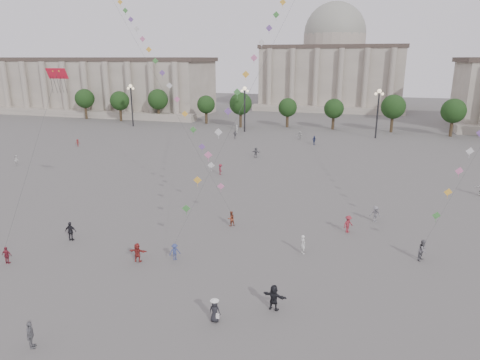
# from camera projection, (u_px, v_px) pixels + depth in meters

# --- Properties ---
(ground) EXTENTS (360.00, 360.00, 0.00)m
(ground) POSITION_uv_depth(u_px,v_px,m) (185.00, 282.00, 33.75)
(ground) COLOR #555250
(ground) RESTS_ON ground
(hall_west) EXTENTS (84.00, 26.22, 17.20)m
(hall_west) POSITION_uv_depth(u_px,v_px,m) (87.00, 85.00, 138.46)
(hall_west) COLOR gray
(hall_west) RESTS_ON ground
(hall_central) EXTENTS (48.30, 34.30, 35.50)m
(hall_central) POSITION_uv_depth(u_px,v_px,m) (332.00, 66.00, 148.96)
(hall_central) COLOR gray
(hall_central) RESTS_ON ground
(tree_row) EXTENTS (137.12, 5.12, 8.00)m
(tree_row) POSITION_uv_depth(u_px,v_px,m) (313.00, 107.00, 104.18)
(tree_row) COLOR #362A1B
(tree_row) RESTS_ON ground
(lamp_post_far_west) EXTENTS (2.00, 0.90, 10.65)m
(lamp_post_far_west) POSITION_uv_depth(u_px,v_px,m) (131.00, 97.00, 108.54)
(lamp_post_far_west) COLOR #262628
(lamp_post_far_west) RESTS_ON ground
(lamp_post_mid_west) EXTENTS (2.00, 0.90, 10.65)m
(lamp_post_mid_west) POSITION_uv_depth(u_px,v_px,m) (245.00, 101.00, 100.36)
(lamp_post_mid_west) COLOR #262628
(lamp_post_mid_west) RESTS_ON ground
(lamp_post_mid_east) EXTENTS (2.00, 0.90, 10.65)m
(lamp_post_mid_east) POSITION_uv_depth(u_px,v_px,m) (378.00, 105.00, 92.17)
(lamp_post_mid_east) COLOR #262628
(lamp_post_mid_east) RESTS_ON ground
(person_crowd_0) EXTENTS (1.06, 1.06, 1.81)m
(person_crowd_0) POSITION_uv_depth(u_px,v_px,m) (314.00, 140.00, 86.91)
(person_crowd_0) COLOR navy
(person_crowd_0) RESTS_ON ground
(person_crowd_1) EXTENTS (0.99, 0.98, 1.61)m
(person_crowd_1) POSITION_uv_depth(u_px,v_px,m) (16.00, 160.00, 70.61)
(person_crowd_1) COLOR silver
(person_crowd_1) RESTS_ON ground
(person_crowd_2) EXTENTS (1.09, 1.05, 1.49)m
(person_crowd_2) POSITION_uv_depth(u_px,v_px,m) (78.00, 143.00, 85.08)
(person_crowd_2) COLOR maroon
(person_crowd_2) RESTS_ON ground
(person_crowd_3) EXTENTS (1.82, 0.87, 1.89)m
(person_crowd_3) POSITION_uv_depth(u_px,v_px,m) (274.00, 297.00, 29.81)
(person_crowd_3) COLOR black
(person_crowd_3) RESTS_ON ground
(person_crowd_4) EXTENTS (1.64, 1.24, 1.73)m
(person_crowd_4) POSITION_uv_depth(u_px,v_px,m) (300.00, 135.00, 92.74)
(person_crowd_4) COLOR #B0B1AD
(person_crowd_4) RESTS_ON ground
(person_crowd_6) EXTENTS (1.27, 0.91, 1.78)m
(person_crowd_6) POSITION_uv_depth(u_px,v_px,m) (375.00, 214.00, 45.91)
(person_crowd_6) COLOR slate
(person_crowd_6) RESTS_ON ground
(person_crowd_8) EXTENTS (1.27, 1.31, 1.80)m
(person_crowd_8) POSITION_uv_depth(u_px,v_px,m) (348.00, 224.00, 43.09)
(person_crowd_8) COLOR maroon
(person_crowd_8) RESTS_ON ground
(person_crowd_10) EXTENTS (0.50, 0.72, 1.87)m
(person_crowd_10) POSITION_uv_depth(u_px,v_px,m) (237.00, 129.00, 100.63)
(person_crowd_10) COLOR silver
(person_crowd_10) RESTS_ON ground
(person_crowd_12) EXTENTS (1.74, 0.93, 1.79)m
(person_crowd_12) POSITION_uv_depth(u_px,v_px,m) (256.00, 153.00, 75.70)
(person_crowd_12) COLOR slate
(person_crowd_12) RESTS_ON ground
(person_crowd_13) EXTENTS (0.73, 0.77, 1.77)m
(person_crowd_13) POSITION_uv_depth(u_px,v_px,m) (303.00, 244.00, 38.46)
(person_crowd_13) COLOR silver
(person_crowd_13) RESTS_ON ground
(person_crowd_16) EXTENTS (1.10, 0.74, 1.74)m
(person_crowd_16) POSITION_uv_depth(u_px,v_px,m) (235.00, 135.00, 93.50)
(person_crowd_16) COLOR slate
(person_crowd_16) RESTS_ON ground
(person_crowd_17) EXTENTS (1.09, 1.21, 1.63)m
(person_crowd_17) POSITION_uv_depth(u_px,v_px,m) (220.00, 169.00, 64.60)
(person_crowd_17) COLOR maroon
(person_crowd_17) RESTS_ON ground
(tourist_0) EXTENTS (0.94, 0.48, 1.55)m
(tourist_0) POSITION_uv_depth(u_px,v_px,m) (7.00, 255.00, 36.57)
(tourist_0) COLOR maroon
(tourist_0) RESTS_ON ground
(tourist_2) EXTENTS (1.63, 0.68, 1.71)m
(tourist_2) POSITION_uv_depth(u_px,v_px,m) (137.00, 252.00, 36.91)
(tourist_2) COLOR maroon
(tourist_2) RESTS_ON ground
(tourist_3) EXTENTS (0.89, 1.12, 1.78)m
(tourist_3) POSITION_uv_depth(u_px,v_px,m) (30.00, 335.00, 25.85)
(tourist_3) COLOR slate
(tourist_3) RESTS_ON ground
(tourist_4) EXTENTS (1.17, 0.64, 1.89)m
(tourist_4) POSITION_uv_depth(u_px,v_px,m) (71.00, 231.00, 41.17)
(tourist_4) COLOR black
(tourist_4) RESTS_ON ground
(kite_flyer_0) EXTENTS (0.99, 0.98, 1.61)m
(kite_flyer_0) POSITION_uv_depth(u_px,v_px,m) (231.00, 219.00, 44.84)
(kite_flyer_0) COLOR brown
(kite_flyer_0) RESTS_ON ground
(kite_flyer_1) EXTENTS (1.11, 1.04, 1.51)m
(kite_flyer_1) POSITION_uv_depth(u_px,v_px,m) (175.00, 252.00, 37.26)
(kite_flyer_1) COLOR navy
(kite_flyer_1) RESTS_ON ground
(kite_flyer_2) EXTENTS (1.09, 1.16, 1.89)m
(kite_flyer_2) POSITION_uv_depth(u_px,v_px,m) (423.00, 250.00, 37.14)
(kite_flyer_2) COLOR slate
(kite_flyer_2) RESTS_ON ground
(hat_person) EXTENTS (0.77, 0.60, 1.69)m
(hat_person) POSITION_uv_depth(u_px,v_px,m) (215.00, 310.00, 28.47)
(hat_person) COLOR black
(hat_person) RESTS_ON ground
(dragon_kite) EXTENTS (2.21, 5.22, 17.11)m
(dragon_kite) POSITION_uv_depth(u_px,v_px,m) (57.00, 82.00, 41.94)
(dragon_kite) COLOR red
(dragon_kite) RESTS_ON ground
(kite_train_west) EXTENTS (37.74, 31.46, 62.04)m
(kite_train_west) POSITION_uv_depth(u_px,v_px,m) (131.00, 24.00, 60.10)
(kite_train_west) COLOR #3F3F3F
(kite_train_west) RESTS_ON ground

